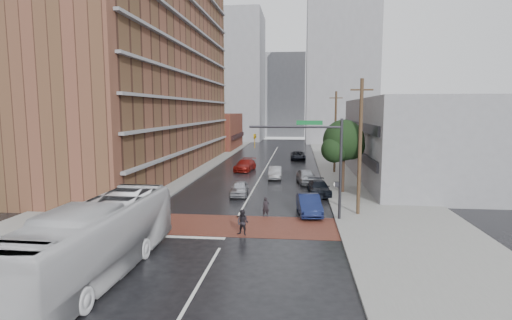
% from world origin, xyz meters
% --- Properties ---
extents(ground, '(160.00, 160.00, 0.00)m').
position_xyz_m(ground, '(0.00, 0.00, 0.00)').
color(ground, black).
rests_on(ground, ground).
extents(crosswalk, '(14.00, 5.00, 0.02)m').
position_xyz_m(crosswalk, '(0.00, 0.50, 0.01)').
color(crosswalk, brown).
rests_on(crosswalk, ground).
extents(sidewalk_west, '(9.00, 90.00, 0.15)m').
position_xyz_m(sidewalk_west, '(-11.50, 25.00, 0.07)').
color(sidewalk_west, gray).
rests_on(sidewalk_west, ground).
extents(sidewalk_east, '(9.00, 90.00, 0.15)m').
position_xyz_m(sidewalk_east, '(11.50, 25.00, 0.07)').
color(sidewalk_east, gray).
rests_on(sidewalk_east, ground).
extents(apartment_block, '(10.00, 44.00, 28.00)m').
position_xyz_m(apartment_block, '(-14.00, 24.00, 14.00)').
color(apartment_block, brown).
rests_on(apartment_block, ground).
extents(storefront_west, '(8.00, 16.00, 7.00)m').
position_xyz_m(storefront_west, '(-12.00, 54.00, 3.50)').
color(storefront_west, brown).
rests_on(storefront_west, ground).
extents(building_east, '(11.00, 26.00, 9.00)m').
position_xyz_m(building_east, '(16.50, 20.00, 4.50)').
color(building_east, gray).
rests_on(building_east, ground).
extents(distant_tower_west, '(18.00, 16.00, 32.00)m').
position_xyz_m(distant_tower_west, '(-14.00, 78.00, 16.00)').
color(distant_tower_west, gray).
rests_on(distant_tower_west, ground).
extents(distant_tower_east, '(16.00, 14.00, 36.00)m').
position_xyz_m(distant_tower_east, '(14.00, 72.00, 18.00)').
color(distant_tower_east, gray).
rests_on(distant_tower_east, ground).
extents(distant_tower_center, '(12.00, 10.00, 24.00)m').
position_xyz_m(distant_tower_center, '(0.00, 95.00, 12.00)').
color(distant_tower_center, gray).
rests_on(distant_tower_center, ground).
extents(street_tree, '(4.20, 4.10, 6.90)m').
position_xyz_m(street_tree, '(8.52, 12.03, 4.73)').
color(street_tree, '#332319').
rests_on(street_tree, ground).
extents(signal_mast, '(6.50, 0.30, 7.20)m').
position_xyz_m(signal_mast, '(5.85, 2.50, 4.73)').
color(signal_mast, '#2D2D33').
rests_on(signal_mast, ground).
extents(utility_pole_near, '(1.60, 0.26, 10.00)m').
position_xyz_m(utility_pole_near, '(8.80, 4.00, 5.14)').
color(utility_pole_near, '#473321').
rests_on(utility_pole_near, ground).
extents(utility_pole_far, '(1.60, 0.26, 10.00)m').
position_xyz_m(utility_pole_far, '(8.80, 24.00, 5.14)').
color(utility_pole_far, '#473321').
rests_on(utility_pole_far, ground).
extents(transit_bus, '(3.15, 12.66, 3.51)m').
position_xyz_m(transit_bus, '(-4.96, -8.41, 1.76)').
color(transit_bus, silver).
rests_on(transit_bus, ground).
extents(pedestrian_a, '(0.60, 0.47, 1.45)m').
position_xyz_m(pedestrian_a, '(2.05, 2.90, 0.73)').
color(pedestrian_a, black).
rests_on(pedestrian_a, ground).
extents(pedestrian_b, '(0.94, 0.84, 1.62)m').
position_xyz_m(pedestrian_b, '(0.96, -1.50, 0.81)').
color(pedestrian_b, black).
rests_on(pedestrian_b, ground).
extents(car_travel_a, '(1.72, 3.90, 1.31)m').
position_xyz_m(car_travel_a, '(-0.96, 10.01, 0.65)').
color(car_travel_a, '#B7B8BF').
rests_on(car_travel_a, ground).
extents(car_travel_b, '(1.57, 4.22, 1.38)m').
position_xyz_m(car_travel_b, '(1.75, 19.29, 0.69)').
color(car_travel_b, '#ACAEB4').
rests_on(car_travel_b, ground).
extents(car_travel_c, '(2.69, 5.27, 1.47)m').
position_xyz_m(car_travel_c, '(-2.44, 24.87, 0.73)').
color(car_travel_c, maroon).
rests_on(car_travel_c, ground).
extents(suv_travel, '(2.42, 4.90, 1.34)m').
position_xyz_m(suv_travel, '(4.29, 36.84, 0.67)').
color(suv_travel, black).
rests_on(suv_travel, ground).
extents(car_parked_near, '(2.01, 4.64, 1.48)m').
position_xyz_m(car_parked_near, '(5.20, 4.00, 0.74)').
color(car_parked_near, '#131C44').
rests_on(car_parked_near, ground).
extents(car_parked_mid, '(2.27, 4.62, 1.29)m').
position_xyz_m(car_parked_mid, '(6.30, 11.07, 0.65)').
color(car_parked_mid, black).
rests_on(car_parked_mid, ground).
extents(car_parked_far, '(2.37, 4.62, 1.51)m').
position_xyz_m(car_parked_far, '(5.20, 16.79, 0.75)').
color(car_parked_far, '#AAACB2').
rests_on(car_parked_far, ground).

